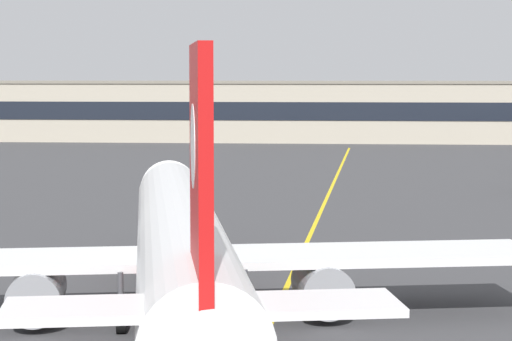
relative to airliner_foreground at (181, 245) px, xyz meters
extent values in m
cube|color=yellow|center=(4.55, 14.86, -3.37)|extent=(7.96, 179.85, 0.01)
cylinder|color=white|center=(-0.03, 0.14, 0.13)|extent=(10.55, 36.07, 3.80)
cone|color=white|center=(-3.68, 19.10, 0.13)|extent=(4.04, 3.24, 3.61)
cube|color=red|center=(-0.03, 0.14, -0.91)|extent=(9.93, 33.23, 0.44)
cube|color=black|center=(-3.32, 17.23, 0.80)|extent=(3.01, 1.62, 0.60)
cube|color=white|center=(-0.14, 0.73, -0.72)|extent=(32.33, 10.77, 0.36)
cylinder|color=gray|center=(-6.04, -1.42, -1.94)|extent=(2.94, 3.97, 2.30)
cylinder|color=black|center=(-6.39, 0.39, -1.94)|extent=(1.95, 0.55, 1.95)
cylinder|color=gray|center=(6.14, 0.92, -1.94)|extent=(2.94, 3.97, 2.30)
cylinder|color=black|center=(5.79, 2.74, -1.94)|extent=(1.95, 0.55, 1.95)
cube|color=red|center=(2.96, -15.37, 4.68)|extent=(1.30, 4.79, 7.20)
cylinder|color=white|center=(2.91, -15.08, 5.40)|extent=(0.89, 2.44, 2.40)
cube|color=white|center=(3.08, -15.96, 0.99)|extent=(11.33, 4.83, 0.24)
cylinder|color=#4C4C51|center=(-2.77, 14.38, -1.89)|extent=(0.24, 0.24, 1.60)
cylinder|color=black|center=(-2.77, 14.38, -2.92)|extent=(0.56, 0.96, 0.90)
cylinder|color=#4C4C51|center=(-2.20, -2.31, -1.59)|extent=(0.24, 0.24, 1.60)
cylinder|color=black|center=(-2.20, -2.31, -2.72)|extent=(0.64, 1.35, 1.30)
cylinder|color=#4C4C51|center=(2.90, -1.33, -1.59)|extent=(0.24, 0.24, 1.60)
cylinder|color=black|center=(2.90, -1.33, -2.72)|extent=(0.64, 1.35, 1.30)
cone|color=orange|center=(-0.15, 15.41, -3.09)|extent=(0.36, 0.36, 0.55)
cylinder|color=white|center=(-0.15, 15.41, -3.07)|extent=(0.23, 0.23, 0.07)
cube|color=orange|center=(-0.15, 15.41, -3.35)|extent=(0.44, 0.44, 0.03)
cube|color=#B2A893|center=(12.98, 119.21, 1.21)|extent=(167.03, 12.00, 9.17)
cube|color=black|center=(12.98, 113.16, 1.61)|extent=(160.35, 0.12, 2.80)
cube|color=gray|center=(12.98, 119.21, 6.00)|extent=(167.43, 12.40, 0.40)
camera|label=1|loc=(6.79, -43.65, 7.46)|focal=71.88mm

